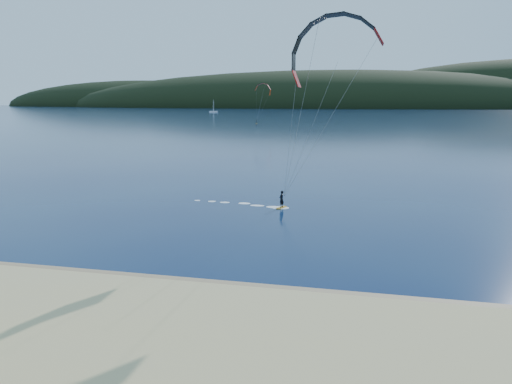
% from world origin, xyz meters
% --- Properties ---
extents(ground, '(1800.00, 1800.00, 0.00)m').
position_xyz_m(ground, '(0.00, 0.00, 0.00)').
color(ground, '#08153C').
rests_on(ground, ground).
extents(wet_sand, '(220.00, 2.50, 0.10)m').
position_xyz_m(wet_sand, '(0.00, 4.50, 0.05)').
color(wet_sand, '#937655').
rests_on(wet_sand, ground).
extents(headland, '(1200.00, 310.00, 140.00)m').
position_xyz_m(headland, '(0.63, 745.28, 0.00)').
color(headland, black).
rests_on(headland, ground).
extents(kitesurfer_near, '(20.95, 6.08, 18.58)m').
position_xyz_m(kitesurfer_near, '(7.12, 24.16, 14.26)').
color(kitesurfer_near, orange).
rests_on(kitesurfer_near, ground).
extents(kitesurfer_far, '(8.88, 8.23, 17.84)m').
position_xyz_m(kitesurfer_far, '(-35.93, 198.02, 14.82)').
color(kitesurfer_far, orange).
rests_on(kitesurfer_far, ground).
extents(sailboat, '(8.20, 5.06, 11.40)m').
position_xyz_m(sailboat, '(-124.26, 400.89, 0.84)').
color(sailboat, white).
rests_on(sailboat, ground).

